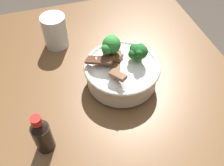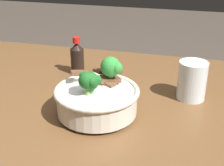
# 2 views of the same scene
# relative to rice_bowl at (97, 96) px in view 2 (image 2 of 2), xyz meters

# --- Properties ---
(dining_table) EXTENTS (1.16, 0.80, 0.79)m
(dining_table) POSITION_rel_rice_bowl_xyz_m (-0.14, 0.06, -0.19)
(dining_table) COLOR brown
(dining_table) RESTS_ON ground
(rice_bowl) EXTENTS (0.20, 0.20, 0.14)m
(rice_bowl) POSITION_rel_rice_bowl_xyz_m (0.00, 0.00, 0.00)
(rice_bowl) COLOR silver
(rice_bowl) RESTS_ON dining_table
(drinking_glass) EXTENTS (0.08, 0.08, 0.10)m
(drinking_glass) POSITION_rel_rice_bowl_xyz_m (0.22, 0.15, -0.01)
(drinking_glass) COLOR white
(drinking_glass) RESTS_ON dining_table
(soy_sauce_bottle) EXTENTS (0.04, 0.04, 0.12)m
(soy_sauce_bottle) POSITION_rel_rice_bowl_xyz_m (-0.14, 0.23, 0.00)
(soy_sauce_bottle) COLOR black
(soy_sauce_bottle) RESTS_ON dining_table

